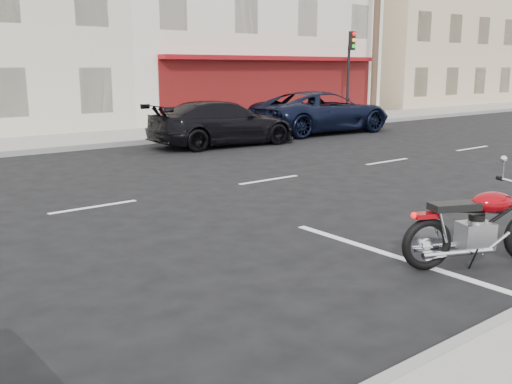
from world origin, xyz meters
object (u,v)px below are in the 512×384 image
fire_hydrant (322,111)px  car_far (223,123)px  utility_pole (377,15)px  traffic_light (350,64)px  suv_far (322,112)px

fire_hydrant → car_far: size_ratio=0.15×
utility_pole → car_far: (-11.04, -3.35, -4.04)m
utility_pole → fire_hydrant: bearing=-178.4°
fire_hydrant → traffic_light: bearing=-6.4°
suv_far → car_far: (-5.00, -0.69, -0.07)m
utility_pole → suv_far: 7.70m
fire_hydrant → utility_pole: bearing=1.6°
traffic_light → suv_far: bearing=-149.3°
utility_pole → car_far: size_ratio=1.87×
traffic_light → car_far: traffic_light is taller
traffic_light → fire_hydrant: size_ratio=5.28×
suv_far → car_far: size_ratio=1.15×
fire_hydrant → suv_far: suv_far is taller
fire_hydrant → suv_far: 3.61m
utility_pole → fire_hydrant: 5.48m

